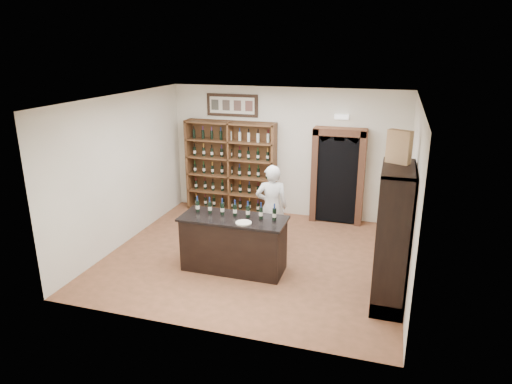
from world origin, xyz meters
TOP-DOWN VIEW (x-y plane):
  - floor at (0.00, 0.00)m, footprint 5.50×5.50m
  - ceiling at (0.00, 0.00)m, footprint 5.50×5.50m
  - wall_back at (0.00, 2.50)m, footprint 5.50×0.04m
  - wall_left at (-2.75, 0.00)m, footprint 0.04×5.00m
  - wall_right at (2.75, 0.00)m, footprint 0.04×5.00m
  - wine_shelf at (-1.30, 2.33)m, footprint 2.20×0.38m
  - framed_picture at (-1.30, 2.47)m, footprint 1.25×0.04m
  - arched_doorway at (1.25, 2.33)m, footprint 1.17×0.35m
  - emergency_light at (1.25, 2.42)m, footprint 0.30×0.10m
  - tasting_counter at (-0.20, -0.60)m, footprint 1.88×0.78m
  - counter_bottle_0 at (-0.92, -0.51)m, footprint 0.07×0.07m
  - counter_bottle_1 at (-0.68, -0.51)m, footprint 0.07×0.07m
  - counter_bottle_2 at (-0.44, -0.51)m, footprint 0.07×0.07m
  - counter_bottle_3 at (-0.20, -0.51)m, footprint 0.07×0.07m
  - counter_bottle_4 at (0.04, -0.51)m, footprint 0.07×0.07m
  - counter_bottle_5 at (0.28, -0.51)m, footprint 0.07×0.07m
  - counter_bottle_6 at (0.52, -0.51)m, footprint 0.07×0.07m
  - side_cabinet at (2.52, -0.90)m, footprint 0.48×1.20m
  - shopkeeper at (0.20, 0.50)m, footprint 0.72×0.57m
  - plate at (0.06, -0.81)m, footprint 0.27×0.27m
  - wine_crate at (2.46, -0.67)m, footprint 0.38×0.28m

SIDE VIEW (x-z plane):
  - floor at x=0.00m, z-range 0.00..0.00m
  - tasting_counter at x=-0.20m, z-range -0.01..0.99m
  - side_cabinet at x=2.52m, z-range -0.35..1.85m
  - shopkeeper at x=0.20m, z-range 0.00..1.71m
  - plate at x=0.06m, z-range 1.00..1.02m
  - wine_shelf at x=-1.30m, z-range 0.00..2.20m
  - counter_bottle_0 at x=-0.92m, z-range 0.96..1.26m
  - counter_bottle_1 at x=-0.68m, z-range 0.96..1.26m
  - counter_bottle_2 at x=-0.44m, z-range 0.96..1.26m
  - counter_bottle_3 at x=-0.20m, z-range 0.96..1.26m
  - counter_bottle_4 at x=0.04m, z-range 0.96..1.26m
  - counter_bottle_5 at x=0.28m, z-range 0.96..1.26m
  - counter_bottle_6 at x=0.52m, z-range 0.96..1.26m
  - arched_doorway at x=1.25m, z-range 0.05..2.22m
  - wall_back at x=0.00m, z-range 0.00..3.00m
  - wall_left at x=-2.75m, z-range 0.00..3.00m
  - wall_right at x=2.75m, z-range 0.00..3.00m
  - emergency_light at x=1.25m, z-range 2.35..2.45m
  - wine_crate at x=2.46m, z-range 2.20..2.70m
  - framed_picture at x=-1.30m, z-range 2.29..2.81m
  - ceiling at x=0.00m, z-range 3.00..3.00m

